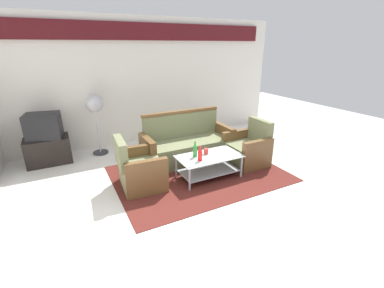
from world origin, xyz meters
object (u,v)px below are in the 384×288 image
Objects in this scene: coffee_table at (209,163)px; cup at (206,151)px; armchair_right at (248,150)px; television at (43,126)px; couch at (187,145)px; bottle_green at (195,151)px; pedestal_fan at (95,107)px; tv_stand at (48,150)px; armchair_left at (140,170)px; bottle_red at (200,155)px.

cup reaches higher than coffee_table.
television is (-3.45, 1.82, 0.47)m from armchair_right.
couch reaches higher than armchair_right.
couch reaches higher than bottle_green.
armchair_right is 3.19m from pedestal_fan.
couch is at bearing 73.27° from bottle_green.
tv_stand is at bearing 141.33° from coffee_table.
armchair_right is 3.90m from tv_stand.
coffee_table is at bearing -88.70° from cup.
pedestal_fan is (-0.35, 1.78, 0.73)m from armchair_left.
coffee_table is at bearing 89.71° from couch.
bottle_green is 0.22× the size of pedestal_fan.
coffee_table is at bearing -38.67° from tv_stand.
tv_stand is at bearing 139.98° from bottle_green.
television is (-2.48, 1.99, 0.49)m from coffee_table.
couch is 1.19m from armchair_right.
armchair_right is at bearing 3.48° from bottle_green.
television is (0.00, 0.00, 0.50)m from tv_stand.
cup is 3.13m from television.
couch is at bearing 89.44° from cup.
cup is at bearing 153.21° from television.
armchair_left is 1.18m from cup.
tv_stand reaches higher than coffee_table.
television is at bearing 139.93° from bottle_green.
cup is 0.15× the size of television.
television is (-1.32, 1.74, 0.47)m from armchair_left.
couch is 1.31m from armchair_left.
bottle_green is at bearing 93.24° from armchair_right.
bottle_red is at bearing -42.74° from tv_stand.
couch is 2.12× the size of armchair_left.
coffee_table is 0.87× the size of pedestal_fan.
television is at bearing -177.20° from pedestal_fan.
television is at bearing 79.51° from tv_stand.
coffee_table is at bearing 151.78° from television.
television is at bearing 141.29° from coffee_table.
armchair_left is 2.18m from tv_stand.
couch reaches higher than cup.
bottle_red is (0.93, -0.34, 0.22)m from armchair_left.
couch is at bearing -24.33° from tv_stand.
armchair_left is 0.77× the size of coffee_table.
armchair_left is 0.97m from bottle_green.
coffee_table is at bearing -53.46° from pedestal_fan.
armchair_right is 3.03× the size of bottle_green.
armchair_left reaches higher than cup.
pedestal_fan reaches higher than armchair_right.
coffee_table is 3.17m from tv_stand.
cup is (-0.98, -0.06, 0.17)m from armchair_right.
armchair_left is 3.03× the size of bottle_green.
armchair_right is 3.39× the size of bottle_red.
bottle_red is at bearing 101.81° from armchair_right.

